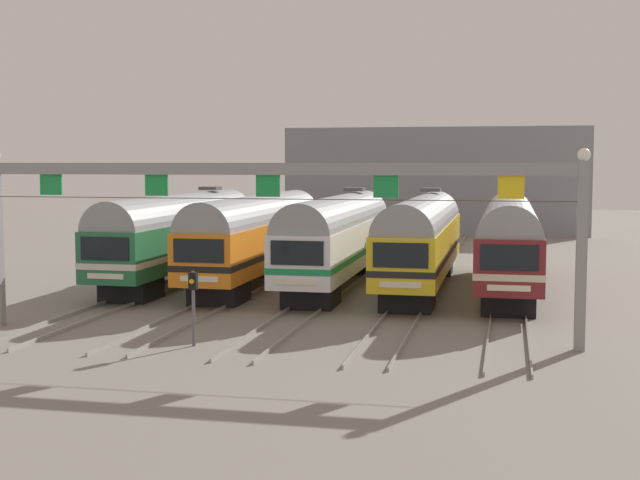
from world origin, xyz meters
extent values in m
plane|color=gray|center=(0.00, 0.00, 0.00)|extent=(160.00, 160.00, 0.00)
cube|color=gray|center=(-9.44, 17.00, 0.07)|extent=(0.07, 70.00, 0.15)
cube|color=gray|center=(-8.00, 17.00, 0.07)|extent=(0.07, 70.00, 0.15)
cube|color=gray|center=(-5.08, 17.00, 0.07)|extent=(0.07, 70.00, 0.15)
cube|color=gray|center=(-3.64, 17.00, 0.07)|extent=(0.07, 70.00, 0.15)
cube|color=gray|center=(-0.72, 17.00, 0.07)|extent=(0.07, 70.00, 0.15)
cube|color=gray|center=(0.72, 17.00, 0.07)|extent=(0.07, 70.00, 0.15)
cube|color=gray|center=(3.64, 17.00, 0.07)|extent=(0.07, 70.00, 0.15)
cube|color=gray|center=(5.08, 17.00, 0.07)|extent=(0.07, 70.00, 0.15)
cube|color=gray|center=(8.00, 17.00, 0.07)|extent=(0.07, 70.00, 0.15)
cube|color=gray|center=(9.44, 17.00, 0.07)|extent=(0.07, 70.00, 0.15)
cube|color=#236B42|center=(-8.72, 0.00, 2.23)|extent=(2.85, 18.00, 2.35)
cube|color=silver|center=(-8.72, 0.00, 1.87)|extent=(2.88, 18.02, 0.28)
cylinder|color=gray|center=(-8.72, 0.00, 3.40)|extent=(2.74, 17.64, 2.74)
cube|color=black|center=(-8.72, -9.02, 2.70)|extent=(2.28, 0.06, 1.03)
cube|color=silver|center=(-8.72, -9.02, 1.47)|extent=(1.71, 0.05, 0.24)
cube|color=black|center=(-8.72, -6.30, 0.53)|extent=(2.28, 2.60, 1.05)
cube|color=black|center=(-8.72, 6.30, 0.53)|extent=(2.28, 2.60, 1.05)
cube|color=#4C4C51|center=(-8.72, 5.04, 4.95)|extent=(1.10, 1.10, 0.20)
cube|color=orange|center=(-4.36, 0.00, 2.23)|extent=(2.85, 18.00, 2.35)
cube|color=black|center=(-4.36, 0.00, 1.87)|extent=(2.88, 18.02, 0.28)
cylinder|color=gray|center=(-4.36, 0.00, 3.40)|extent=(2.74, 17.64, 2.74)
cube|color=black|center=(-4.36, -9.02, 2.70)|extent=(2.28, 0.06, 1.03)
cube|color=silver|center=(-4.36, -9.02, 1.47)|extent=(1.71, 0.05, 0.24)
cube|color=black|center=(-4.36, -6.30, 0.53)|extent=(2.28, 2.60, 1.05)
cube|color=black|center=(-4.36, 6.30, 0.53)|extent=(2.28, 2.60, 1.05)
cube|color=white|center=(0.00, 0.00, 2.23)|extent=(2.85, 18.00, 2.35)
cube|color=#198C4C|center=(0.00, 0.00, 1.87)|extent=(2.88, 18.02, 0.28)
cylinder|color=gray|center=(0.00, 0.00, 3.40)|extent=(2.74, 17.64, 2.74)
cube|color=black|center=(0.00, -9.02, 2.70)|extent=(2.28, 0.06, 1.03)
cube|color=silver|center=(0.00, -9.02, 1.47)|extent=(1.71, 0.05, 0.24)
cube|color=black|center=(0.00, -6.30, 0.53)|extent=(2.28, 2.60, 1.05)
cube|color=black|center=(0.00, 6.30, 0.53)|extent=(2.28, 2.60, 1.05)
cube|color=#4C4C51|center=(0.00, 5.04, 4.95)|extent=(1.10, 1.10, 0.20)
cube|color=gold|center=(4.36, 0.00, 2.23)|extent=(2.85, 18.00, 2.35)
cube|color=black|center=(4.36, 0.00, 1.87)|extent=(2.88, 18.02, 0.28)
cylinder|color=gray|center=(4.36, 0.00, 3.40)|extent=(2.74, 17.64, 2.74)
cube|color=black|center=(4.36, -9.02, 2.70)|extent=(2.28, 0.06, 1.03)
cube|color=silver|center=(4.36, -9.02, 1.47)|extent=(1.71, 0.05, 0.24)
cube|color=black|center=(4.36, -6.30, 0.53)|extent=(2.28, 2.60, 1.05)
cube|color=black|center=(4.36, 6.30, 0.53)|extent=(2.28, 2.60, 1.05)
cube|color=#4C4C51|center=(4.36, 5.04, 4.95)|extent=(1.10, 1.10, 0.20)
cube|color=maroon|center=(8.72, 0.00, 2.23)|extent=(2.85, 18.00, 2.35)
cube|color=beige|center=(8.72, 0.00, 1.87)|extent=(2.88, 18.02, 0.28)
cylinder|color=gray|center=(8.72, 0.00, 3.40)|extent=(2.74, 17.64, 2.74)
cube|color=black|center=(8.72, -9.02, 2.70)|extent=(2.28, 0.06, 1.03)
cube|color=silver|center=(8.72, -9.02, 1.47)|extent=(1.71, 0.05, 0.24)
cube|color=black|center=(8.72, -6.30, 0.53)|extent=(2.28, 2.60, 1.05)
cube|color=black|center=(8.72, 6.30, 0.53)|extent=(2.28, 2.60, 1.05)
cube|color=#4C4C51|center=(8.72, 5.04, 4.95)|extent=(1.10, 1.10, 0.20)
cube|color=gray|center=(11.12, -13.50, 3.25)|extent=(0.36, 0.36, 6.50)
cube|color=gray|center=(0.00, -13.50, 6.25)|extent=(22.24, 0.32, 0.44)
cube|color=#198C3F|center=(-8.72, -13.50, 5.63)|extent=(0.90, 0.08, 0.80)
cube|color=#198C3F|center=(-4.36, -13.50, 5.63)|extent=(0.90, 0.08, 0.80)
cube|color=#198C3F|center=(0.00, -13.50, 5.63)|extent=(0.90, 0.08, 0.80)
cube|color=#198C3F|center=(4.36, -13.50, 5.63)|extent=(0.90, 0.08, 0.80)
cube|color=yellow|center=(8.72, -13.50, 5.63)|extent=(0.90, 0.08, 0.80)
sphere|color=white|center=(11.12, -13.50, 6.75)|extent=(0.44, 0.44, 0.44)
cylinder|color=#3F382D|center=(0.00, -13.50, 5.15)|extent=(22.24, 0.03, 0.03)
cylinder|color=#59595E|center=(-2.18, -15.57, 1.34)|extent=(0.12, 0.12, 2.67)
cube|color=black|center=(-2.18, -15.57, 2.32)|extent=(0.28, 0.24, 0.60)
sphere|color=orange|center=(-2.18, -15.71, 2.32)|extent=(0.18, 0.18, 0.18)
cube|color=gray|center=(2.09, 38.78, 4.81)|extent=(27.23, 10.00, 9.62)
camera|label=1|loc=(8.62, -44.50, 6.50)|focal=49.14mm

